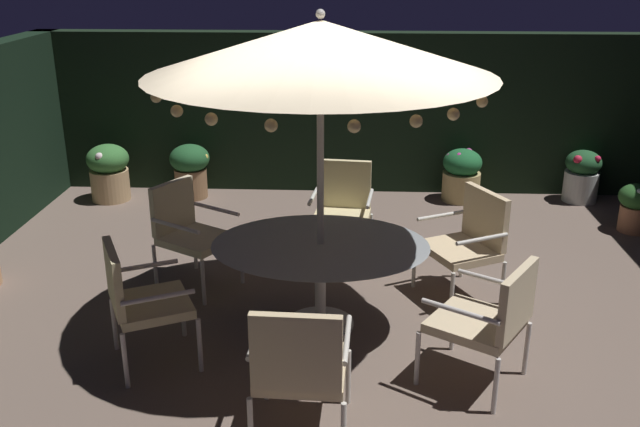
% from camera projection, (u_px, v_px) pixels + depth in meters
% --- Properties ---
extents(ground_plane, '(8.11, 7.37, 0.02)m').
position_uv_depth(ground_plane, '(345.00, 316.00, 6.10)').
color(ground_plane, brown).
extents(hedge_backdrop_rear, '(8.11, 0.30, 2.04)m').
position_uv_depth(hedge_backdrop_rear, '(350.00, 113.00, 9.05)').
color(hedge_backdrop_rear, black).
rests_on(hedge_backdrop_rear, ground_plane).
extents(patio_dining_table, '(1.78, 1.39, 0.76)m').
position_uv_depth(patio_dining_table, '(320.00, 256.00, 5.71)').
color(patio_dining_table, beige).
rests_on(patio_dining_table, ground_plane).
extents(patio_umbrella, '(2.64, 2.64, 2.58)m').
position_uv_depth(patio_umbrella, '(320.00, 49.00, 5.13)').
color(patio_umbrella, silver).
rests_on(patio_umbrella, ground_plane).
extents(patio_chair_north, '(0.80, 0.84, 0.98)m').
position_uv_depth(patio_chair_north, '(470.00, 237.00, 6.30)').
color(patio_chair_north, beige).
rests_on(patio_chair_north, ground_plane).
extents(patio_chair_northeast, '(0.65, 0.64, 0.99)m').
position_uv_depth(patio_chair_northeast, '(343.00, 205.00, 7.10)').
color(patio_chair_northeast, silver).
rests_on(patio_chair_northeast, ground_plane).
extents(patio_chair_east, '(0.83, 0.80, 0.98)m').
position_uv_depth(patio_chair_east, '(188.00, 228.00, 6.50)').
color(patio_chair_east, silver).
rests_on(patio_chair_east, ground_plane).
extents(patio_chair_southeast, '(0.77, 0.79, 0.98)m').
position_uv_depth(patio_chair_southeast, '(139.00, 296.00, 5.20)').
color(patio_chair_southeast, beige).
rests_on(patio_chair_southeast, ground_plane).
extents(patio_chair_south, '(0.63, 0.65, 1.00)m').
position_uv_depth(patio_chair_south, '(300.00, 363.00, 4.35)').
color(patio_chair_south, beige).
rests_on(patio_chair_south, ground_plane).
extents(patio_chair_southwest, '(0.86, 0.85, 0.97)m').
position_uv_depth(patio_chair_southwest, '(490.00, 316.00, 4.94)').
color(patio_chair_southwest, silver).
rests_on(patio_chair_southwest, ground_plane).
extents(potted_plant_front_corner, '(0.52, 0.52, 0.72)m').
position_uv_depth(potted_plant_front_corner, '(109.00, 171.00, 8.82)').
color(potted_plant_front_corner, tan).
rests_on(potted_plant_front_corner, ground_plane).
extents(potted_plant_right_near, '(0.41, 0.41, 0.55)m').
position_uv_depth(potted_plant_right_near, '(636.00, 205.00, 7.83)').
color(potted_plant_right_near, '#A36848').
rests_on(potted_plant_right_near, ground_plane).
extents(potted_plant_right_far, '(0.49, 0.49, 0.67)m').
position_uv_depth(potted_plant_right_far, '(462.00, 174.00, 8.82)').
color(potted_plant_right_far, tan).
rests_on(potted_plant_right_far, ground_plane).
extents(potted_plant_back_left, '(0.44, 0.44, 0.66)m').
position_uv_depth(potted_plant_back_left, '(582.00, 175.00, 8.79)').
color(potted_plant_back_left, silver).
rests_on(potted_plant_back_left, ground_plane).
extents(potted_plant_left_far, '(0.50, 0.50, 0.69)m').
position_uv_depth(potted_plant_left_far, '(190.00, 168.00, 8.91)').
color(potted_plant_left_far, '#8A6443').
rests_on(potted_plant_left_far, ground_plane).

